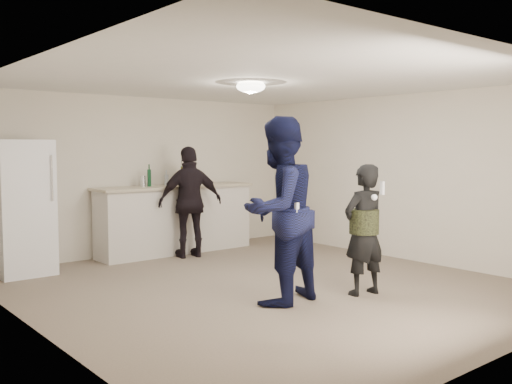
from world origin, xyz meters
TOP-DOWN VIEW (x-y plane):
  - floor at (0.00, 0.00)m, footprint 6.00×6.00m
  - ceiling at (0.00, 0.00)m, footprint 6.00×6.00m
  - wall_back at (0.00, 3.00)m, footprint 6.00×0.00m
  - wall_front at (0.00, -3.00)m, footprint 6.00×0.00m
  - wall_left at (-2.75, 0.00)m, footprint 0.00×6.00m
  - wall_right at (2.75, 0.00)m, footprint 0.00×6.00m
  - counter at (0.35, 2.67)m, footprint 2.60×0.56m
  - counter_top at (0.35, 2.67)m, footprint 2.68×0.64m
  - fridge at (-2.07, 2.60)m, footprint 0.70×0.70m
  - fridge_handle at (-1.79, 2.23)m, footprint 0.02×0.02m
  - ceiling_dome at (0.00, 0.30)m, footprint 0.36×0.36m
  - shaker at (-0.20, 2.73)m, footprint 0.08×0.08m
  - man at (-0.37, -0.64)m, footprint 1.10×0.92m
  - woman at (0.62, -1.00)m, footprint 0.60×0.44m
  - camo_shorts at (0.62, -1.00)m, footprint 0.34×0.34m
  - spectator at (0.32, 2.19)m, footprint 1.08×0.66m
  - remote_man at (-0.37, -0.92)m, footprint 0.04×0.04m
  - nunchuk_man at (-0.25, -0.89)m, footprint 0.07×0.07m
  - remote_woman at (0.62, -1.25)m, footprint 0.04×0.04m
  - nunchuk_woman at (0.52, -1.22)m, footprint 0.07×0.07m
  - bottle_cluster at (0.41, 2.76)m, footprint 0.82×0.18m

SIDE VIEW (x-z plane):
  - floor at x=0.00m, z-range 0.00..0.00m
  - counter at x=0.35m, z-range 0.00..1.05m
  - woman at x=0.62m, z-range 0.00..1.51m
  - camo_shorts at x=0.62m, z-range 0.71..0.99m
  - spectator at x=0.32m, z-range 0.00..1.72m
  - fridge at x=-2.07m, z-range 0.00..1.80m
  - nunchuk_man at x=-0.25m, z-range 0.95..1.01m
  - man at x=-0.37m, z-range 0.00..2.03m
  - remote_man at x=-0.37m, z-range 0.98..1.12m
  - counter_top at x=0.35m, z-range 1.05..1.09m
  - nunchuk_woman at x=0.52m, z-range 1.11..1.18m
  - shaker at x=-0.20m, z-range 1.09..1.26m
  - bottle_cluster at x=0.41m, z-range 1.07..1.34m
  - wall_back at x=0.00m, z-range -1.75..4.25m
  - wall_front at x=0.00m, z-range -1.75..4.25m
  - wall_left at x=-2.75m, z-range -1.75..4.25m
  - wall_right at x=2.75m, z-range -1.75..4.25m
  - remote_woman at x=0.62m, z-range 1.18..1.32m
  - fridge_handle at x=-1.79m, z-range 1.00..1.60m
  - ceiling_dome at x=0.00m, z-range 2.37..2.53m
  - ceiling at x=0.00m, z-range 2.50..2.50m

